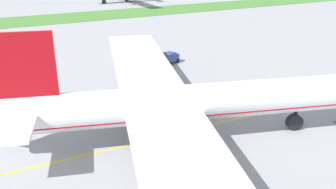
# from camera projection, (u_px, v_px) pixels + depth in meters

# --- Properties ---
(ground_plane) EXTENTS (600.00, 600.00, 0.00)m
(ground_plane) POSITION_uv_depth(u_px,v_px,m) (188.00, 132.00, 57.07)
(ground_plane) COLOR #9E9EA3
(ground_plane) RESTS_ON ground
(apron_taxi_line) EXTENTS (280.00, 0.36, 0.01)m
(apron_taxi_line) POSITION_uv_depth(u_px,v_px,m) (187.00, 131.00, 57.31)
(apron_taxi_line) COLOR yellow
(apron_taxi_line) RESTS_ON ground
(grass_median_strip) EXTENTS (320.00, 24.00, 0.10)m
(grass_median_strip) POSITION_uv_depth(u_px,v_px,m) (55.00, 19.00, 147.80)
(grass_median_strip) COLOR #4C8438
(grass_median_strip) RESTS_ON ground
(airliner_foreground) EXTENTS (56.93, 93.12, 17.10)m
(airliner_foreground) POSITION_uv_depth(u_px,v_px,m) (172.00, 105.00, 52.25)
(airliner_foreground) COLOR white
(airliner_foreground) RESTS_ON ground
(service_truck_baggage_loader) EXTENTS (6.38, 2.91, 2.83)m
(service_truck_baggage_loader) POSITION_uv_depth(u_px,v_px,m) (127.00, 45.00, 101.51)
(service_truck_baggage_loader) COLOR white
(service_truck_baggage_loader) RESTS_ON ground
(service_truck_catering_van) EXTENTS (5.18, 3.91, 2.73)m
(service_truck_catering_van) POSITION_uv_depth(u_px,v_px,m) (170.00, 58.00, 90.33)
(service_truck_catering_van) COLOR #33478C
(service_truck_catering_van) RESTS_ON ground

